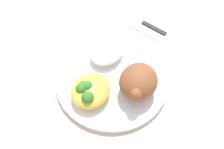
{
  "coord_description": "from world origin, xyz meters",
  "views": [
    {
      "loc": [
        0.28,
        0.17,
        0.55
      ],
      "look_at": [
        0.0,
        0.0,
        0.03
      ],
      "focal_mm": 40.74,
      "sensor_mm": 36.0,
      "label": 1
    }
  ],
  "objects_px": {
    "roasted_chicken": "(139,81)",
    "rice_pile": "(107,50)",
    "fork": "(153,37)",
    "plate": "(112,78)",
    "mac_cheese_with_broccoli": "(89,90)",
    "knife": "(166,34)"
  },
  "relations": [
    {
      "from": "rice_pile",
      "to": "mac_cheese_with_broccoli",
      "type": "bearing_deg",
      "value": 13.18
    },
    {
      "from": "plate",
      "to": "roasted_chicken",
      "type": "bearing_deg",
      "value": 90.43
    },
    {
      "from": "plate",
      "to": "knife",
      "type": "xyz_separation_m",
      "value": [
        -0.21,
        0.05,
        -0.01
      ]
    },
    {
      "from": "mac_cheese_with_broccoli",
      "to": "knife",
      "type": "xyz_separation_m",
      "value": [
        -0.28,
        0.07,
        -0.04
      ]
    },
    {
      "from": "rice_pile",
      "to": "fork",
      "type": "height_order",
      "value": "rice_pile"
    },
    {
      "from": "knife",
      "to": "roasted_chicken",
      "type": "bearing_deg",
      "value": 5.15
    },
    {
      "from": "roasted_chicken",
      "to": "knife",
      "type": "height_order",
      "value": "roasted_chicken"
    },
    {
      "from": "plate",
      "to": "knife",
      "type": "height_order",
      "value": "plate"
    },
    {
      "from": "rice_pile",
      "to": "fork",
      "type": "relative_size",
      "value": 0.71
    },
    {
      "from": "roasted_chicken",
      "to": "rice_pile",
      "type": "distance_m",
      "value": 0.13
    },
    {
      "from": "roasted_chicken",
      "to": "fork",
      "type": "relative_size",
      "value": 0.71
    },
    {
      "from": "plate",
      "to": "roasted_chicken",
      "type": "xyz_separation_m",
      "value": [
        -0.0,
        0.07,
        0.05
      ]
    },
    {
      "from": "rice_pile",
      "to": "mac_cheese_with_broccoli",
      "type": "height_order",
      "value": "mac_cheese_with_broccoli"
    },
    {
      "from": "rice_pile",
      "to": "knife",
      "type": "distance_m",
      "value": 0.19
    },
    {
      "from": "roasted_chicken",
      "to": "knife",
      "type": "distance_m",
      "value": 0.22
    },
    {
      "from": "plate",
      "to": "roasted_chicken",
      "type": "height_order",
      "value": "roasted_chicken"
    },
    {
      "from": "roasted_chicken",
      "to": "mac_cheese_with_broccoli",
      "type": "height_order",
      "value": "roasted_chicken"
    },
    {
      "from": "mac_cheese_with_broccoli",
      "to": "knife",
      "type": "distance_m",
      "value": 0.29
    },
    {
      "from": "fork",
      "to": "knife",
      "type": "bearing_deg",
      "value": 136.23
    },
    {
      "from": "plate",
      "to": "fork",
      "type": "distance_m",
      "value": 0.18
    },
    {
      "from": "roasted_chicken",
      "to": "mac_cheese_with_broccoli",
      "type": "relative_size",
      "value": 1.04
    },
    {
      "from": "plate",
      "to": "mac_cheese_with_broccoli",
      "type": "bearing_deg",
      "value": -14.46
    }
  ]
}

